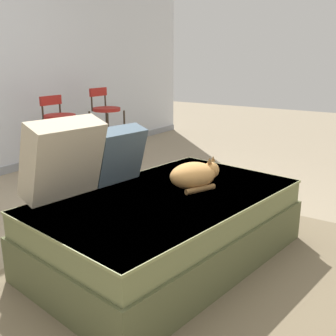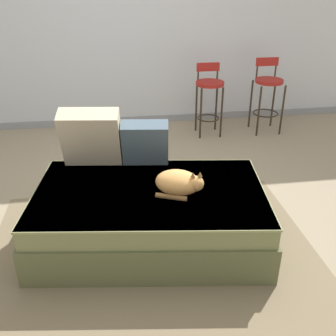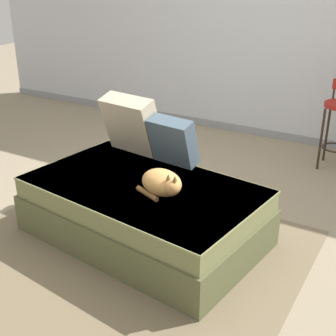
{
  "view_description": "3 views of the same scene",
  "coord_description": "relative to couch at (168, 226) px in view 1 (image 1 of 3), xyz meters",
  "views": [
    {
      "loc": [
        -1.92,
        -1.71,
        1.27
      ],
      "look_at": [
        0.15,
        -0.3,
        0.56
      ],
      "focal_mm": 42.0,
      "sensor_mm": 36.0,
      "label": 1
    },
    {
      "loc": [
        -0.23,
        -2.86,
        1.88
      ],
      "look_at": [
        0.15,
        -0.3,
        0.56
      ],
      "focal_mm": 42.0,
      "sensor_mm": 36.0,
      "label": 2
    },
    {
      "loc": [
        1.67,
        -2.93,
        1.89
      ],
      "look_at": [
        0.15,
        -0.3,
        0.56
      ],
      "focal_mm": 50.0,
      "sensor_mm": 36.0,
      "label": 3
    }
  ],
  "objects": [
    {
      "name": "ground_plane",
      "position": [
        0.0,
        0.4,
        -0.22
      ],
      "size": [
        16.0,
        16.0,
        0.0
      ],
      "primitive_type": "plane",
      "color": "gray",
      "rests_on": "ground"
    },
    {
      "name": "area_rug",
      "position": [
        0.0,
        -0.3,
        -0.22
      ],
      "size": [
        2.4,
        2.13,
        0.01
      ],
      "primitive_type": "cube",
      "color": "#75664C",
      "rests_on": "ground"
    },
    {
      "name": "couch",
      "position": [
        0.0,
        0.0,
        0.0
      ],
      "size": [
        1.82,
        1.24,
        0.44
      ],
      "color": "brown",
      "rests_on": "ground"
    },
    {
      "name": "throw_pillow_corner",
      "position": [
        -0.41,
        0.47,
        0.46
      ],
      "size": [
        0.5,
        0.36,
        0.49
      ],
      "color": "beige",
      "rests_on": "couch"
    },
    {
      "name": "throw_pillow_middle",
      "position": [
        0.01,
        0.42,
        0.41
      ],
      "size": [
        0.39,
        0.28,
        0.39
      ],
      "color": "#4C6070",
      "rests_on": "couch"
    },
    {
      "name": "cat",
      "position": [
        0.21,
        -0.07,
        0.3
      ],
      "size": [
        0.39,
        0.34,
        0.2
      ],
      "color": "tan",
      "rests_on": "couch"
    },
    {
      "name": "bar_stool_near_window",
      "position": [
        0.95,
        2.08,
        0.31
      ],
      "size": [
        0.34,
        0.34,
        0.86
      ],
      "color": "#2D2319",
      "rests_on": "ground"
    },
    {
      "name": "bar_stool_by_doorway",
      "position": [
        1.69,
        2.08,
        0.3
      ],
      "size": [
        0.34,
        0.34,
        0.9
      ],
      "color": "#2D2319",
      "rests_on": "ground"
    }
  ]
}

